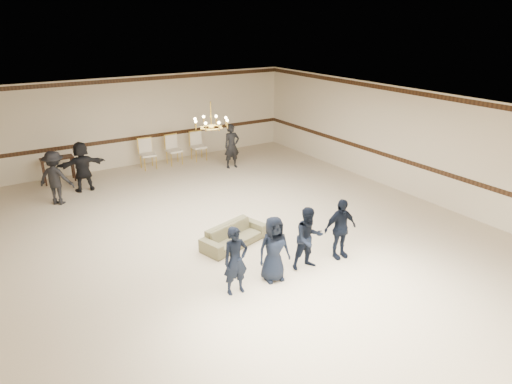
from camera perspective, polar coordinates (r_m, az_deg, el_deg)
room at (r=10.97m, az=-3.08°, el=2.22°), size 12.01×14.01×3.21m
chair_rail at (r=17.34m, az=-14.46°, el=6.61°), size 12.00×0.02×0.14m
crown_molding at (r=16.97m, az=-15.11°, el=13.42°), size 12.00×0.02×0.14m
chandelier at (r=11.49m, az=-5.68°, el=9.62°), size 0.94×0.94×0.89m
boy_a at (r=8.97m, az=-2.57°, el=-8.59°), size 0.54×0.38×1.41m
boy_b at (r=9.38m, az=2.25°, el=-7.15°), size 0.74×0.54×1.41m
boy_c at (r=9.86m, az=6.60°, el=-5.79°), size 0.75×0.62×1.41m
boy_d at (r=10.40m, az=10.50°, el=-4.54°), size 0.86×0.43×1.41m
settee at (r=10.97m, az=-2.77°, el=-5.42°), size 1.82×1.12×0.50m
adult_left at (r=14.36m, az=-23.80°, el=1.63°), size 1.17×1.11×1.59m
adult_mid at (r=15.15m, az=-20.92°, el=3.00°), size 1.49×0.50×1.59m
adult_right at (r=16.45m, az=-3.04°, el=5.75°), size 0.61×0.42×1.59m
banquet_chair_left at (r=16.81m, az=-13.38°, el=4.61°), size 0.56×0.56×1.07m
banquet_chair_mid at (r=17.14m, az=-10.23°, el=5.17°), size 0.55×0.55×1.07m
banquet_chair_right at (r=17.52m, az=-7.20°, el=5.68°), size 0.53×0.53×1.07m
console_table at (r=16.38m, az=-23.49°, el=2.58°), size 1.02×0.44×0.85m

